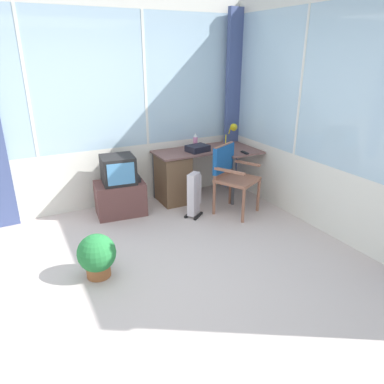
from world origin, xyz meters
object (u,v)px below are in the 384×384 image
object	(u,v)px
desk	(178,175)
space_heater	(194,194)
wooden_armchair	(230,170)
tv_on_stand	(120,189)
tv_remote	(245,153)
paper_tray	(198,148)
desk_lamp	(232,132)
potted_plant	(97,255)
spray_bottle	(195,141)

from	to	relation	value
desk	space_heater	xyz separation A→B (m)	(-0.04, -0.58, -0.09)
wooden_armchair	space_heater	bearing A→B (deg)	172.38
tv_on_stand	tv_remote	bearing A→B (deg)	-13.07
paper_tray	desk	bearing A→B (deg)	166.58
desk_lamp	desk	bearing A→B (deg)	176.46
desk_lamp	potted_plant	size ratio (longest dim) A/B	0.79
desk_lamp	potted_plant	bearing A→B (deg)	-151.01
paper_tray	wooden_armchair	world-z (taller)	wooden_armchair
tv_remote	space_heater	world-z (taller)	tv_remote
space_heater	potted_plant	size ratio (longest dim) A/B	1.37
paper_tray	wooden_armchair	xyz separation A→B (m)	(0.17, -0.58, -0.18)
tv_on_stand	space_heater	bearing A→B (deg)	-30.97
desk	space_heater	size ratio (longest dim) A/B	2.39
desk_lamp	tv_remote	size ratio (longest dim) A/B	2.35
desk	wooden_armchair	world-z (taller)	wooden_armchair
spray_bottle	tv_on_stand	bearing A→B (deg)	-170.14
spray_bottle	tv_on_stand	xyz separation A→B (m)	(-1.25, -0.22, -0.47)
desk_lamp	tv_remote	distance (m)	0.47
wooden_armchair	desk	bearing A→B (deg)	125.23
tv_remote	potted_plant	bearing A→B (deg)	-156.86
spray_bottle	potted_plant	size ratio (longest dim) A/B	0.49
desk	tv_remote	world-z (taller)	tv_remote
desk	spray_bottle	size ratio (longest dim) A/B	6.70
tv_remote	space_heater	bearing A→B (deg)	-170.55
desk	tv_on_stand	world-z (taller)	tv_on_stand
spray_bottle	paper_tray	world-z (taller)	spray_bottle
spray_bottle	space_heater	distance (m)	0.98
tv_remote	tv_on_stand	distance (m)	1.80
space_heater	tv_remote	bearing A→B (deg)	7.63
desk	space_heater	bearing A→B (deg)	-93.65
desk	wooden_armchair	xyz separation A→B (m)	(0.46, -0.65, 0.20)
desk_lamp	paper_tray	xyz separation A→B (m)	(-0.59, -0.01, -0.18)
wooden_armchair	potted_plant	xyz separation A→B (m)	(-1.98, -0.74, -0.36)
wooden_armchair	tv_on_stand	xyz separation A→B (m)	(-1.35, 0.58, -0.23)
tv_on_stand	desk	bearing A→B (deg)	4.43
desk_lamp	space_heater	bearing A→B (deg)	-149.90
paper_tray	potted_plant	bearing A→B (deg)	-143.98
desk	space_heater	world-z (taller)	desk
desk_lamp	tv_on_stand	bearing A→B (deg)	-179.51
desk	paper_tray	bearing A→B (deg)	-13.42
desk	tv_remote	bearing A→B (deg)	-29.62
wooden_armchair	tv_on_stand	world-z (taller)	wooden_armchair
spray_bottle	wooden_armchair	xyz separation A→B (m)	(0.10, -0.80, -0.24)
paper_tray	potted_plant	size ratio (longest dim) A/B	0.68
desk_lamp	paper_tray	bearing A→B (deg)	-178.68
tv_remote	paper_tray	distance (m)	0.67
desk	paper_tray	size ratio (longest dim) A/B	4.83
tv_remote	paper_tray	size ratio (longest dim) A/B	0.50
paper_tray	space_heater	world-z (taller)	paper_tray
desk_lamp	tv_remote	bearing A→B (deg)	-97.19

